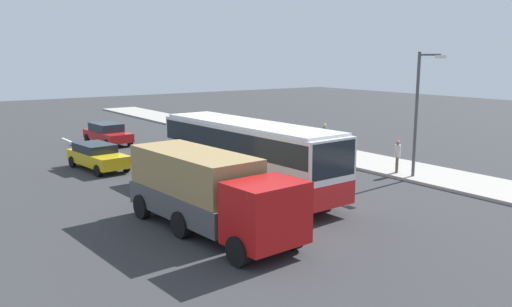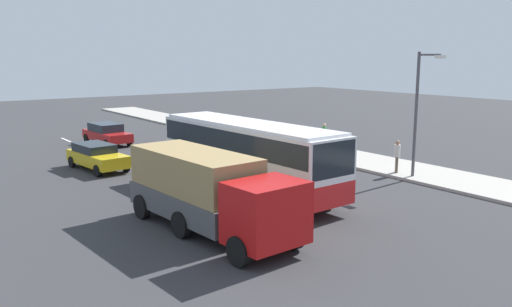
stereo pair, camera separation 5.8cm
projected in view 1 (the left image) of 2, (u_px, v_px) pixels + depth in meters
ground_plane at (240, 185)px, 25.98m from camera, size 120.00×120.00×0.00m
sidewalk_curb at (369, 162)px, 31.31m from camera, size 80.00×4.00×0.15m
lane_centreline at (127, 166)px, 30.55m from camera, size 25.81×0.16×0.01m
coach_bus at (248, 150)px, 23.97m from camera, size 10.88×3.07×3.35m
cargo_truck at (208, 190)px, 18.85m from camera, size 8.16×2.98×2.84m
car_yellow_taxi at (97, 156)px, 29.46m from camera, size 4.71×2.28×1.44m
car_red_compact at (107, 133)px, 37.94m from camera, size 4.86×2.21×1.51m
pedestrian_near_curb at (324, 134)px, 34.79m from camera, size 0.32×0.32×1.77m
pedestrian_at_crossing at (397, 154)px, 27.92m from camera, size 0.32×0.32×1.74m
street_lamp at (419, 106)px, 26.50m from camera, size 1.56×0.24×6.37m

